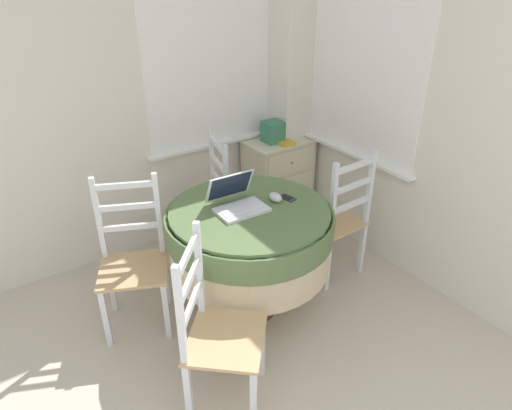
# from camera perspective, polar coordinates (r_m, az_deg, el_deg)

# --- Properties ---
(corner_room_shell) EXTENTS (4.42, 5.16, 2.55)m
(corner_room_shell) POSITION_cam_1_polar(r_m,az_deg,el_deg) (2.76, 5.87, 10.30)
(corner_room_shell) COLOR silver
(corner_room_shell) RESTS_ON ground_plane
(round_dining_table) EXTENTS (1.05, 1.05, 0.78)m
(round_dining_table) POSITION_cam_1_polar(r_m,az_deg,el_deg) (2.88, -0.79, -3.64)
(round_dining_table) COLOR #4C3D2D
(round_dining_table) RESTS_ON ground_plane
(laptop) EXTENTS (0.32, 0.30, 0.21)m
(laptop) POSITION_cam_1_polar(r_m,az_deg,el_deg) (2.79, -2.33, 0.47)
(laptop) COLOR silver
(laptop) RESTS_ON round_dining_table
(computer_mouse) EXTENTS (0.07, 0.10, 0.05)m
(computer_mouse) POSITION_cam_1_polar(r_m,az_deg,el_deg) (2.88, 2.44, 0.97)
(computer_mouse) COLOR silver
(computer_mouse) RESTS_ON round_dining_table
(cell_phone) EXTENTS (0.07, 0.12, 0.01)m
(cell_phone) POSITION_cam_1_polar(r_m,az_deg,el_deg) (2.92, 3.94, 0.92)
(cell_phone) COLOR #2D2D33
(cell_phone) RESTS_ON round_dining_table
(dining_chair_near_back_window) EXTENTS (0.47, 0.49, 1.00)m
(dining_chair_near_back_window) POSITION_cam_1_polar(r_m,az_deg,el_deg) (3.53, -6.33, 0.01)
(dining_chair_near_back_window) COLOR tan
(dining_chair_near_back_window) RESTS_ON ground_plane
(dining_chair_near_right_window) EXTENTS (0.43, 0.40, 1.00)m
(dining_chair_near_right_window) POSITION_cam_1_polar(r_m,az_deg,el_deg) (3.35, 9.99, -1.93)
(dining_chair_near_right_window) COLOR tan
(dining_chair_near_right_window) RESTS_ON ground_plane
(dining_chair_camera_near) EXTENTS (0.56, 0.56, 1.00)m
(dining_chair_camera_near) POSITION_cam_1_polar(r_m,az_deg,el_deg) (2.40, -4.92, -15.67)
(dining_chair_camera_near) COLOR tan
(dining_chair_camera_near) RESTS_ON ground_plane
(dining_chair_left_flank) EXTENTS (0.53, 0.52, 1.00)m
(dining_chair_left_flank) POSITION_cam_1_polar(r_m,az_deg,el_deg) (2.98, -15.12, -6.80)
(dining_chair_left_flank) COLOR tan
(dining_chair_left_flank) RESTS_ON ground_plane
(corner_cabinet) EXTENTS (0.57, 0.41, 0.75)m
(corner_cabinet) POSITION_cam_1_polar(r_m,az_deg,el_deg) (4.12, 2.74, 3.18)
(corner_cabinet) COLOR beige
(corner_cabinet) RESTS_ON ground_plane
(storage_box) EXTENTS (0.16, 0.16, 0.18)m
(storage_box) POSITION_cam_1_polar(r_m,az_deg,el_deg) (3.92, 2.11, 9.15)
(storage_box) COLOR #387A5B
(storage_box) RESTS_ON corner_cabinet
(book_on_cabinet) EXTENTS (0.12, 0.26, 0.02)m
(book_on_cabinet) POSITION_cam_1_polar(r_m,az_deg,el_deg) (3.94, 3.18, 8.04)
(book_on_cabinet) COLOR gold
(book_on_cabinet) RESTS_ON corner_cabinet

